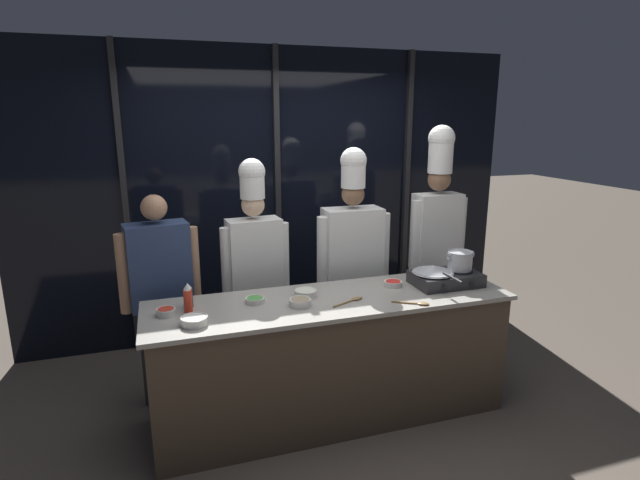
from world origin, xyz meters
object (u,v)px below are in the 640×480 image
prep_bowl_mushrooms (300,302)px  prep_bowl_bean_sprouts (306,293)px  squeeze_bottle_chili (188,299)px  squeeze_bottle_soy (188,296)px  prep_bowl_chili_flakes (166,311)px  chef_sous (352,249)px  prep_bowl_scallions (255,300)px  serving_spoon_slotted (353,300)px  prep_bowl_rice (194,320)px  person_guest (160,281)px  prep_bowl_bell_pepper (393,283)px  chef_head (255,257)px  frying_pan (433,269)px  stock_pot (460,260)px  portable_stove (446,278)px  chef_line (437,225)px  serving_spoon_solid (418,303)px

prep_bowl_mushrooms → prep_bowl_bean_sprouts: 0.18m
squeeze_bottle_chili → squeeze_bottle_soy: (0.01, 0.08, -0.01)m
prep_bowl_chili_flakes → chef_sous: chef_sous is taller
prep_bowl_scallions → serving_spoon_slotted: size_ratio=0.52×
prep_bowl_rice → person_guest: bearing=104.1°
person_guest → prep_bowl_mushrooms: bearing=134.6°
prep_bowl_mushrooms → serving_spoon_slotted: prep_bowl_mushrooms is taller
prep_bowl_mushrooms → prep_bowl_bell_pepper: prep_bowl_mushrooms is taller
prep_bowl_chili_flakes → prep_bowl_bell_pepper: 1.59m
chef_head → prep_bowl_mushrooms: bearing=97.6°
person_guest → prep_bowl_rice: bearing=94.8°
frying_pan → chef_sous: size_ratio=0.28×
prep_bowl_bell_pepper → chef_sous: 0.53m
prep_bowl_bean_sprouts → serving_spoon_slotted: prep_bowl_bean_sprouts is taller
squeeze_bottle_soy → stock_pot: bearing=-3.7°
portable_stove → chef_line: size_ratio=0.24×
prep_bowl_chili_flakes → serving_spoon_slotted: size_ratio=0.48×
squeeze_bottle_soy → serving_spoon_solid: size_ratio=0.72×
stock_pot → portable_stove: bearing=-179.9°
prep_bowl_chili_flakes → person_guest: bearing=92.9°
squeeze_bottle_soy → prep_bowl_scallions: size_ratio=1.26×
prep_bowl_scallions → chef_line: size_ratio=0.07×
person_guest → stock_pot: bearing=155.9°
serving_spoon_slotted → chef_head: size_ratio=0.14×
serving_spoon_solid → chef_sous: size_ratio=0.12×
prep_bowl_rice → prep_bowl_scallions: bearing=31.2°
squeeze_bottle_soy → person_guest: (-0.17, 0.43, -0.02)m
squeeze_bottle_soy → chef_head: chef_head is taller
portable_stove → person_guest: size_ratio=0.31×
person_guest → chef_line: size_ratio=0.77×
frying_pan → prep_bowl_mushrooms: frying_pan is taller
chef_head → prep_bowl_rice: bearing=52.7°
prep_bowl_scallions → prep_bowl_bean_sprouts: bearing=1.0°
prep_bowl_rice → person_guest: size_ratio=0.10×
frying_pan → prep_bowl_chili_flakes: frying_pan is taller
prep_bowl_chili_flakes → serving_spoon_slotted: prep_bowl_chili_flakes is taller
prep_bowl_bell_pepper → prep_bowl_scallions: bearing=-178.8°
prep_bowl_mushrooms → person_guest: size_ratio=0.09×
chef_sous → chef_line: 0.79m
frying_pan → squeeze_bottle_soy: (-1.71, 0.13, -0.05)m
prep_bowl_scallions → serving_spoon_slotted: prep_bowl_scallions is taller
portable_stove → squeeze_bottle_soy: 1.83m
squeeze_bottle_chili → serving_spoon_slotted: 1.08m
prep_bowl_mushrooms → chef_head: (-0.16, 0.72, 0.12)m
squeeze_bottle_chili → prep_bowl_mushrooms: (0.70, -0.11, -0.06)m
squeeze_bottle_soy → prep_bowl_bean_sprouts: 0.78m
stock_pot → prep_bowl_chili_flakes: size_ratio=1.73×
prep_bowl_scallions → chef_line: (1.68, 0.54, 0.28)m
serving_spoon_solid → chef_sous: (-0.12, 0.88, 0.16)m
prep_bowl_bell_pepper → prep_bowl_bean_sprouts: size_ratio=0.87×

